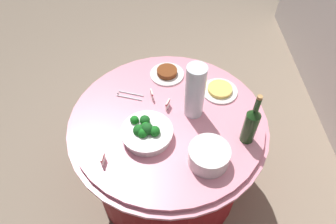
% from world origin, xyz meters
% --- Properties ---
extents(ground_plane, '(6.00, 6.00, 0.00)m').
position_xyz_m(ground_plane, '(0.00, 0.00, 0.00)').
color(ground_plane, gray).
extents(buffet_table, '(1.16, 1.16, 0.74)m').
position_xyz_m(buffet_table, '(0.00, 0.00, 0.38)').
color(buffet_table, maroon).
rests_on(buffet_table, ground_plane).
extents(broccoli_bowl, '(0.28, 0.28, 0.12)m').
position_xyz_m(broccoli_bowl, '(0.13, -0.12, 0.78)').
color(broccoli_bowl, white).
rests_on(broccoli_bowl, buffet_table).
extents(plate_stack, '(0.21, 0.21, 0.10)m').
position_xyz_m(plate_stack, '(0.29, 0.20, 0.79)').
color(plate_stack, white).
rests_on(plate_stack, buffet_table).
extents(wine_bottle, '(0.07, 0.07, 0.34)m').
position_xyz_m(wine_bottle, '(0.16, 0.42, 0.87)').
color(wine_bottle, '#1D401A').
rests_on(wine_bottle, buffet_table).
extents(decorative_fruit_vase, '(0.11, 0.11, 0.34)m').
position_xyz_m(decorative_fruit_vase, '(-0.04, 0.15, 0.89)').
color(decorative_fruit_vase, silver).
rests_on(decorative_fruit_vase, buffet_table).
extents(serving_tongs, '(0.09, 0.17, 0.01)m').
position_xyz_m(serving_tongs, '(-0.18, -0.23, 0.74)').
color(serving_tongs, silver).
rests_on(serving_tongs, buffet_table).
extents(food_plate_stir_fry, '(0.22, 0.22, 0.04)m').
position_xyz_m(food_plate_stir_fry, '(-0.36, 0.00, 0.76)').
color(food_plate_stir_fry, white).
rests_on(food_plate_stir_fry, buffet_table).
extents(food_plate_noodles, '(0.22, 0.22, 0.03)m').
position_xyz_m(food_plate_noodles, '(-0.20, 0.32, 0.75)').
color(food_plate_noodles, white).
rests_on(food_plate_noodles, buffet_table).
extents(label_placard_front, '(0.05, 0.02, 0.05)m').
position_xyz_m(label_placard_front, '(-0.16, -0.10, 0.77)').
color(label_placard_front, white).
rests_on(label_placard_front, buffet_table).
extents(label_placard_mid, '(0.05, 0.03, 0.05)m').
position_xyz_m(label_placard_mid, '(-0.08, 0.00, 0.77)').
color(label_placard_mid, white).
rests_on(label_placard_mid, buffet_table).
extents(label_placard_rear, '(0.05, 0.02, 0.05)m').
position_xyz_m(label_placard_rear, '(0.29, -0.33, 0.77)').
color(label_placard_rear, white).
rests_on(label_placard_rear, buffet_table).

